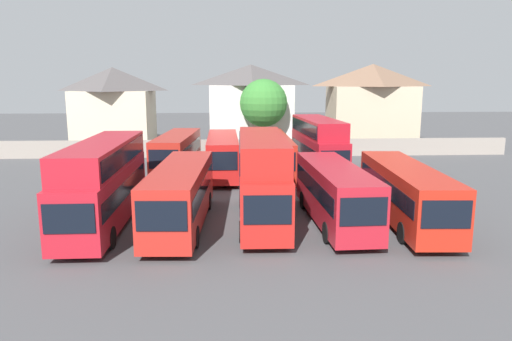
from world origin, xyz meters
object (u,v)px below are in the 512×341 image
at_px(bus_2, 181,193).
at_px(bus_9, 318,143).
at_px(bus_5, 406,191).
at_px(tree_left_of_lot, 264,103).
at_px(bus_4, 335,191).
at_px(bus_3, 262,175).
at_px(bus_6, 177,152).
at_px(house_terrace_right, 371,105).
at_px(bus_7, 223,153).
at_px(house_terrace_left, 114,107).
at_px(house_terrace_centre, 251,105).
at_px(bus_1, 103,179).
at_px(bus_8, 272,153).

bearing_deg(bus_2, bus_9, 147.07).
height_order(bus_5, tree_left_of_lot, tree_left_of_lot).
bearing_deg(bus_4, bus_5, 88.09).
xyz_separation_m(bus_2, bus_4, (8.64, 0.08, -0.04)).
xyz_separation_m(bus_4, tree_left_of_lot, (-2.22, 26.44, 3.55)).
height_order(bus_3, bus_6, bus_3).
height_order(bus_3, house_terrace_right, house_terrace_right).
bearing_deg(bus_9, bus_7, -91.00).
relative_size(bus_9, house_terrace_right, 1.01).
xyz_separation_m(bus_6, tree_left_of_lot, (8.13, 12.38, 3.44)).
height_order(house_terrace_left, tree_left_of_lot, house_terrace_left).
bearing_deg(bus_7, tree_left_of_lot, 160.39).
bearing_deg(house_terrace_centre, bus_2, -99.52).
height_order(bus_3, house_terrace_centre, house_terrace_centre).
xyz_separation_m(bus_1, house_terrace_left, (-6.74, 31.90, 2.11)).
xyz_separation_m(bus_7, house_terrace_left, (-13.12, 18.31, 2.85)).
distance_m(bus_1, bus_6, 14.09).
xyz_separation_m(bus_1, bus_2, (4.25, -0.29, -0.74)).
distance_m(bus_1, tree_left_of_lot, 28.44).
distance_m(bus_4, bus_7, 15.26).
relative_size(bus_6, house_terrace_centre, 1.07).
relative_size(bus_1, tree_left_of_lot, 1.45).
relative_size(house_terrace_left, house_terrace_centre, 0.94).
xyz_separation_m(bus_3, bus_4, (4.08, -0.42, -0.91)).
height_order(bus_7, house_terrace_left, house_terrace_left).
relative_size(bus_3, bus_7, 0.97).
distance_m(bus_4, house_terrace_centre, 31.45).
relative_size(bus_2, house_terrace_centre, 1.14).
xyz_separation_m(bus_9, tree_left_of_lot, (-3.85, 12.21, 2.75)).
bearing_deg(bus_8, bus_4, 9.56).
bearing_deg(house_terrace_right, tree_left_of_lot, -160.59).
distance_m(bus_8, bus_9, 4.07).
bearing_deg(bus_6, house_terrace_centre, 162.41).
distance_m(bus_1, bus_7, 15.03).
bearing_deg(house_terrace_left, bus_6, -62.79).
distance_m(bus_2, bus_5, 12.72).
bearing_deg(bus_2, bus_6, -170.39).
bearing_deg(house_terrace_right, bus_9, -119.25).
relative_size(bus_1, bus_3, 1.10).
bearing_deg(bus_6, bus_2, 11.45).
xyz_separation_m(bus_3, bus_7, (-2.43, 13.39, -0.87)).
xyz_separation_m(bus_5, house_terrace_left, (-23.72, 32.11, 2.92)).
bearing_deg(bus_1, bus_4, 88.89).
xyz_separation_m(bus_1, house_terrace_right, (23.98, 30.91, 2.30)).
xyz_separation_m(bus_2, bus_7, (2.12, 13.88, -0.01)).
relative_size(bus_4, house_terrace_centre, 1.07).
relative_size(bus_7, tree_left_of_lot, 1.36).
xyz_separation_m(bus_3, bus_8, (1.74, 13.26, -0.87)).
height_order(bus_1, bus_2, bus_1).
distance_m(house_terrace_centre, tree_left_of_lot, 4.86).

